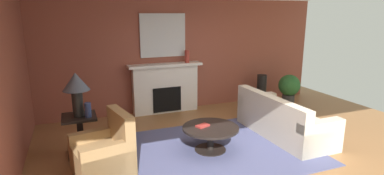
# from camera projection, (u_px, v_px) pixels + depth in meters

# --- Properties ---
(ground_plane) EXTENTS (9.03, 9.03, 0.00)m
(ground_plane) POSITION_uv_depth(u_px,v_px,m) (237.00, 152.00, 5.49)
(ground_plane) COLOR olive
(wall_fireplace) EXTENTS (7.55, 0.12, 2.87)m
(wall_fireplace) POSITION_uv_depth(u_px,v_px,m) (182.00, 53.00, 7.74)
(wall_fireplace) COLOR brown
(wall_fireplace) RESTS_ON ground_plane
(wall_window) EXTENTS (0.12, 6.23, 2.87)m
(wall_window) POSITION_uv_depth(u_px,v_px,m) (0.00, 87.00, 4.16)
(wall_window) COLOR brown
(wall_window) RESTS_ON ground_plane
(area_rug) EXTENTS (3.60, 2.66, 0.01)m
(area_rug) POSITION_uv_depth(u_px,v_px,m) (210.00, 150.00, 5.54)
(area_rug) COLOR #4C517A
(area_rug) RESTS_ON ground_plane
(fireplace) EXTENTS (1.80, 0.35, 1.21)m
(fireplace) POSITION_uv_depth(u_px,v_px,m) (165.00, 89.00, 7.57)
(fireplace) COLOR white
(fireplace) RESTS_ON ground_plane
(mantel_mirror) EXTENTS (1.12, 0.04, 1.03)m
(mantel_mirror) POSITION_uv_depth(u_px,v_px,m) (163.00, 35.00, 7.37)
(mantel_mirror) COLOR silver
(sofa) EXTENTS (0.94, 2.12, 0.85)m
(sofa) POSITION_uv_depth(u_px,v_px,m) (282.00, 122.00, 6.15)
(sofa) COLOR beige
(sofa) RESTS_ON ground_plane
(armchair_near_window) EXTENTS (0.95, 0.95, 0.95)m
(armchair_near_window) POSITION_uv_depth(u_px,v_px,m) (105.00, 154.00, 4.71)
(armchair_near_window) COLOR #9E7A4C
(armchair_near_window) RESTS_ON ground_plane
(coffee_table) EXTENTS (1.00, 1.00, 0.45)m
(coffee_table) POSITION_uv_depth(u_px,v_px,m) (211.00, 133.00, 5.47)
(coffee_table) COLOR black
(coffee_table) RESTS_ON ground_plane
(side_table) EXTENTS (0.56, 0.56, 0.70)m
(side_table) POSITION_uv_depth(u_px,v_px,m) (80.00, 132.00, 5.32)
(side_table) COLOR black
(side_table) RESTS_ON ground_plane
(table_lamp) EXTENTS (0.44, 0.44, 0.75)m
(table_lamp) POSITION_uv_depth(u_px,v_px,m) (76.00, 86.00, 5.13)
(table_lamp) COLOR black
(table_lamp) RESTS_ON side_table
(vase_on_side_table) EXTENTS (0.11, 0.11, 0.25)m
(vase_on_side_table) POSITION_uv_depth(u_px,v_px,m) (88.00, 110.00, 5.17)
(vase_on_side_table) COLOR navy
(vase_on_side_table) RESTS_ON side_table
(vase_mantel_right) EXTENTS (0.12, 0.12, 0.30)m
(vase_mantel_right) POSITION_uv_depth(u_px,v_px,m) (187.00, 56.00, 7.54)
(vase_mantel_right) COLOR #9E3328
(vase_mantel_right) RESTS_ON fireplace
(vase_tall_corner) EXTENTS (0.26, 0.26, 0.80)m
(vase_tall_corner) POSITION_uv_depth(u_px,v_px,m) (261.00, 90.00, 8.26)
(vase_tall_corner) COLOR black
(vase_tall_corner) RESTS_ON ground_plane
(book_red_cover) EXTENTS (0.27, 0.22, 0.03)m
(book_red_cover) POSITION_uv_depth(u_px,v_px,m) (203.00, 126.00, 5.45)
(book_red_cover) COLOR maroon
(book_red_cover) RESTS_ON coffee_table
(potted_plant) EXTENTS (0.56, 0.56, 0.83)m
(potted_plant) POSITION_uv_depth(u_px,v_px,m) (289.00, 87.00, 8.12)
(potted_plant) COLOR #333333
(potted_plant) RESTS_ON ground_plane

